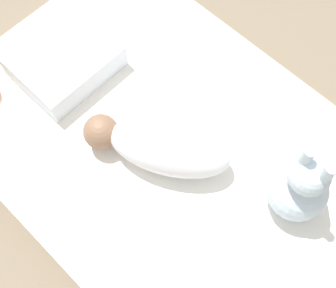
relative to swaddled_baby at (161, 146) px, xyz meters
name	(u,v)px	position (x,y,z in m)	size (l,w,h in m)	color
ground_plane	(167,164)	(0.02, -0.04, -0.26)	(12.00, 12.00, 0.00)	#7A6B56
bed_mattress	(167,154)	(0.02, -0.04, -0.17)	(1.47, 1.00, 0.18)	white
swaddled_baby	(161,146)	(0.00, 0.00, 0.00)	(0.46, 0.34, 0.16)	white
pillow	(64,60)	(0.48, -0.01, -0.03)	(0.29, 0.33, 0.10)	white
bunny_plush	(300,187)	(-0.39, -0.17, 0.04)	(0.18, 0.18, 0.33)	silver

